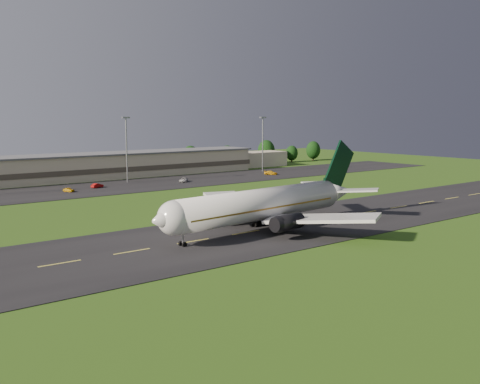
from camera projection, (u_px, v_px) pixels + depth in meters
ground at (292, 225)px, 100.90m from camera, size 360.00×360.00×0.00m
taxiway at (292, 225)px, 100.89m from camera, size 220.00×30.00×0.10m
apron at (124, 186)px, 157.36m from camera, size 260.00×30.00×0.10m
airliner at (264, 205)px, 96.17m from camera, size 51.24×41.96×15.57m
terminal at (110, 166)px, 179.65m from camera, size 145.00×16.00×8.40m
light_mast_centre at (126, 142)px, 164.88m from camera, size 2.40×1.20×20.35m
light_mast_east at (263, 137)px, 198.13m from camera, size 2.40×1.20×20.35m
tree_line at (165, 158)px, 203.34m from camera, size 194.86×8.84×10.25m
service_vehicle_a at (69, 190)px, 144.99m from camera, size 2.66×3.69×1.17m
service_vehicle_b at (97, 186)px, 153.57m from camera, size 4.05×2.66×1.26m
service_vehicle_c at (184, 180)px, 167.44m from camera, size 4.59×4.71×1.25m
service_vehicle_d at (271, 173)px, 188.18m from camera, size 4.39×4.86×1.36m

